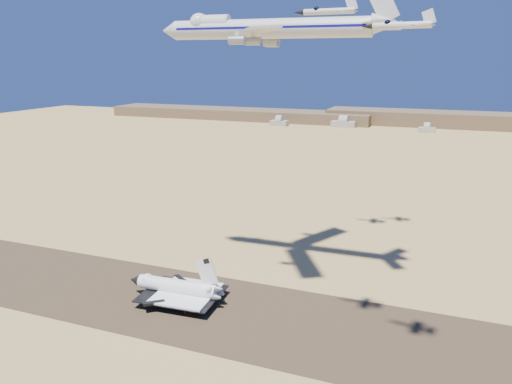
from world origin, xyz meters
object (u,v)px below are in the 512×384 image
(crew_b, at_px, (190,311))
(chase_jet_d, at_px, (386,28))
(crew_c, at_px, (188,308))
(chase_jet_b, at_px, (400,25))
(shuttle, at_px, (177,288))
(chase_jet_c, at_px, (354,34))
(crew_a, at_px, (185,311))
(carrier_747, at_px, (261,29))
(chase_jet_a, at_px, (328,11))

(crew_b, bearing_deg, chase_jet_d, -71.23)
(crew_c, xyz_separation_m, chase_jet_b, (65.63, -17.99, 89.45))
(crew_b, relative_size, chase_jet_d, 0.11)
(shuttle, relative_size, chase_jet_c, 2.24)
(crew_a, distance_m, chase_jet_b, 111.88)
(shuttle, relative_size, chase_jet_d, 2.35)
(carrier_747, relative_size, chase_jet_d, 5.56)
(carrier_747, relative_size, chase_jet_a, 5.30)
(chase_jet_d, bearing_deg, chase_jet_c, -158.92)
(chase_jet_a, bearing_deg, crew_c, 171.12)
(crew_a, distance_m, chase_jet_a, 104.94)
(carrier_747, distance_m, chase_jet_a, 56.21)
(carrier_747, xyz_separation_m, crew_c, (-13.21, -35.82, -92.53))
(chase_jet_c, bearing_deg, shuttle, -121.02)
(chase_jet_b, bearing_deg, shuttle, 170.31)
(shuttle, bearing_deg, chase_jet_d, 54.46)
(chase_jet_b, xyz_separation_m, chase_jet_d, (-17.14, 111.27, 5.47))
(chase_jet_c, bearing_deg, carrier_747, -117.37)
(crew_a, height_order, crew_b, crew_a)
(chase_jet_a, xyz_separation_m, chase_jet_b, (18.37, -9.10, -4.16))
(shuttle, distance_m, crew_a, 11.42)
(shuttle, bearing_deg, chase_jet_c, 58.46)
(carrier_747, xyz_separation_m, chase_jet_a, (34.04, -44.71, 1.07))
(crew_c, bearing_deg, crew_a, 112.54)
(chase_jet_d, bearing_deg, crew_a, -126.25)
(crew_a, bearing_deg, chase_jet_d, -22.08)
(crew_b, height_order, chase_jet_a, chase_jet_a)
(chase_jet_c, bearing_deg, chase_jet_d, 27.93)
(crew_a, relative_size, crew_b, 1.15)
(carrier_747, height_order, crew_c, carrier_747)
(shuttle, distance_m, chase_jet_b, 114.86)
(shuttle, xyz_separation_m, chase_jet_c, (43.57, 80.70, 88.76))
(crew_a, xyz_separation_m, chase_jet_c, (36.07, 88.44, 92.54))
(crew_b, xyz_separation_m, chase_jet_d, (46.92, 94.75, 95.05))
(crew_b, height_order, chase_jet_c, chase_jet_c)
(crew_c, xyz_separation_m, chase_jet_d, (48.49, 93.28, 94.92))
(chase_jet_a, relative_size, chase_jet_d, 1.05)
(carrier_747, height_order, chase_jet_b, carrier_747)
(shuttle, bearing_deg, carrier_747, 52.94)
(chase_jet_c, bearing_deg, chase_jet_a, -86.11)
(crew_c, distance_m, chase_jet_b, 112.39)
(chase_jet_b, bearing_deg, crew_b, 173.67)
(chase_jet_b, height_order, chase_jet_d, chase_jet_d)
(chase_jet_a, xyz_separation_m, chase_jet_d, (1.23, 102.17, 1.31))
(crew_a, bearing_deg, shuttle, 48.76)
(shuttle, bearing_deg, chase_jet_a, -17.90)
(chase_jet_c, height_order, chase_jet_d, chase_jet_d)
(crew_c, xyz_separation_m, chase_jet_c, (36.37, 86.12, 92.53))
(shuttle, xyz_separation_m, carrier_747, (20.41, 30.40, 88.76))
(chase_jet_b, bearing_deg, carrier_747, 142.38)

